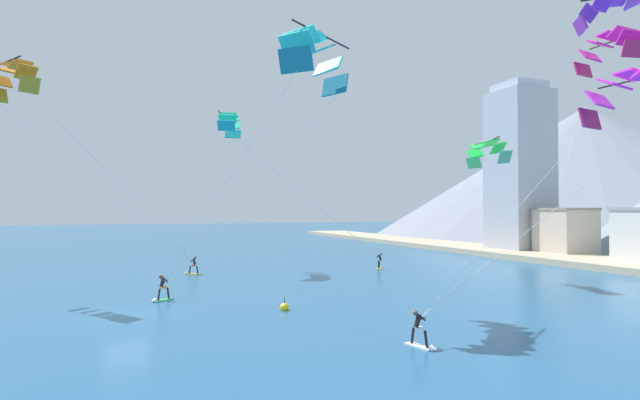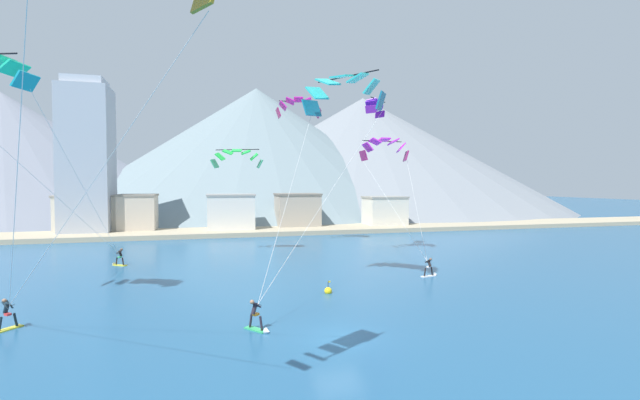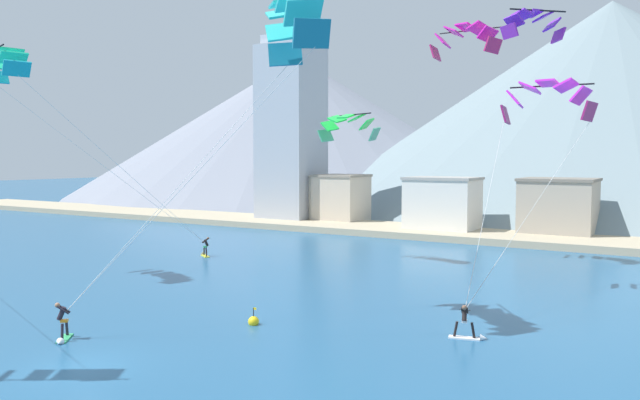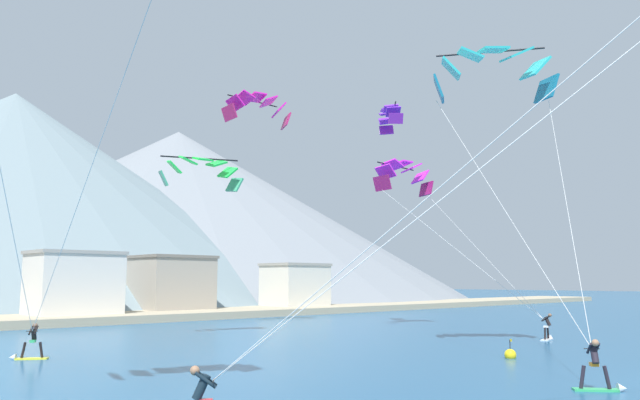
% 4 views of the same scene
% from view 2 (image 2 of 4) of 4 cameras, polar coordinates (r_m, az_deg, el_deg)
% --- Properties ---
extents(ground_plane, '(400.00, 400.00, 0.00)m').
position_cam_2_polar(ground_plane, '(23.38, 2.44, -17.87)').
color(ground_plane, '#23567F').
extents(kitesurfer_near_lead, '(1.66, 1.31, 1.74)m').
position_cam_2_polar(kitesurfer_near_lead, '(46.72, -25.30, -7.25)').
color(kitesurfer_near_lead, yellow).
rests_on(kitesurfer_near_lead, ground).
extents(kitesurfer_near_trail, '(1.78, 0.82, 1.73)m').
position_cam_2_polar(kitesurfer_near_trail, '(38.64, 14.53, -9.08)').
color(kitesurfer_near_trail, white).
rests_on(kitesurfer_near_trail, ground).
extents(kitesurfer_mid_center, '(1.38, 1.62, 1.77)m').
position_cam_2_polar(kitesurfer_mid_center, '(29.73, -36.57, -12.81)').
color(kitesurfer_mid_center, yellow).
rests_on(kitesurfer_mid_center, ground).
extents(kitesurfer_far_left, '(1.41, 1.60, 1.82)m').
position_cam_2_polar(kitesurfer_far_left, '(24.38, -8.28, -15.61)').
color(kitesurfer_far_left, '#33B266').
rests_on(kitesurfer_far_left, ground).
extents(parafoil_kite_near_trail, '(5.65, 12.92, 11.88)m').
position_cam_2_polar(parafoil_kite_near_trail, '(49.18, 8.60, 6.94)').
color(parafoil_kite_near_trail, '#91195D').
extents(parafoil_kite_far_left, '(10.39, 10.72, 14.98)m').
position_cam_2_polar(parafoil_kite_far_left, '(33.44, 3.12, 14.45)').
color(parafoil_kite_far_left, '#156E8D').
extents(parafoil_kite_distant_high_outer, '(5.85, 2.48, 2.26)m').
position_cam_2_polar(parafoil_kite_distant_high_outer, '(49.44, -10.99, 5.75)').
color(parafoil_kite_distant_high_outer, '#40A475').
extents(parafoil_kite_distant_low_drift, '(3.44, 3.97, 1.85)m').
position_cam_2_polar(parafoil_kite_distant_low_drift, '(49.88, 7.31, 12.37)').
color(parafoil_kite_distant_low_drift, purple).
extents(parafoil_kite_distant_mid_solo, '(5.83, 2.78, 2.62)m').
position_cam_2_polar(parafoil_kite_distant_mid_solo, '(55.80, -2.88, 12.46)').
color(parafoil_kite_distant_mid_solo, '#B31F5D').
extents(race_marker_buoy, '(0.56, 0.56, 1.02)m').
position_cam_2_polar(race_marker_buoy, '(32.01, 1.09, -12.03)').
color(race_marker_buoy, yellow).
rests_on(race_marker_buoy, ground).
extents(shoreline_strip, '(180.00, 10.00, 0.70)m').
position_cam_2_polar(shoreline_strip, '(69.83, -9.24, -4.13)').
color(shoreline_strip, tan).
rests_on(shoreline_strip, ground).
extents(shore_building_harbour_front, '(9.51, 4.47, 6.24)m').
position_cam_2_polar(shore_building_harbour_front, '(75.59, -28.45, -1.77)').
color(shore_building_harbour_front, beige).
rests_on(shore_building_harbour_front, ground).
extents(shore_building_promenade_mid, '(7.65, 5.59, 6.33)m').
position_cam_2_polar(shore_building_promenade_mid, '(70.62, -11.83, -1.78)').
color(shore_building_promenade_mid, silver).
rests_on(shore_building_promenade_mid, ground).
extents(shore_building_quay_east, '(7.47, 6.68, 6.32)m').
position_cam_2_polar(shore_building_quay_east, '(74.95, -3.05, -1.51)').
color(shore_building_quay_east, '#A89E8E').
rests_on(shore_building_quay_east, ground).
extents(shore_building_quay_west, '(7.06, 5.75, 5.74)m').
position_cam_2_polar(shore_building_quay_west, '(77.76, 8.60, -1.61)').
color(shore_building_quay_west, silver).
rests_on(shore_building_quay_west, ground).
extents(shore_building_old_town, '(5.76, 5.92, 6.35)m').
position_cam_2_polar(shore_building_old_town, '(74.26, -23.10, -1.71)').
color(shore_building_old_town, beige).
rests_on(shore_building_old_town, ground).
extents(highrise_tower, '(7.00, 7.00, 23.94)m').
position_cam_2_polar(highrise_tower, '(74.68, -28.63, 4.80)').
color(highrise_tower, '#A8ADB7').
rests_on(highrise_tower, ground).
extents(mountain_peak_west_ridge, '(106.88, 106.88, 35.46)m').
position_cam_2_polar(mountain_peak_west_ridge, '(125.84, -8.45, 6.60)').
color(mountain_peak_west_ridge, gray).
rests_on(mountain_peak_west_ridge, ground).
extents(mountain_peak_central_summit, '(120.60, 120.60, 35.33)m').
position_cam_2_polar(mountain_peak_central_summit, '(138.75, 5.72, 6.18)').
color(mountain_peak_central_summit, gray).
rests_on(mountain_peak_central_summit, ground).
extents(mountain_peak_east_shoulder, '(98.52, 98.52, 30.37)m').
position_cam_2_polar(mountain_peak_east_shoulder, '(130.48, -36.74, 4.92)').
color(mountain_peak_east_shoulder, gray).
rests_on(mountain_peak_east_shoulder, ground).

